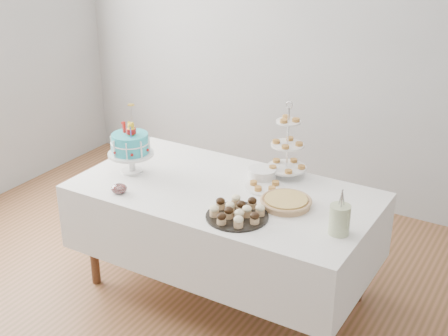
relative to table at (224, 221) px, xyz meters
The scene contains 12 objects.
floor 0.62m from the table, 90.00° to the right, with size 5.00×5.00×0.00m, color brown.
walls 0.86m from the table, 90.00° to the right, with size 5.04×4.04×2.70m.
table is the anchor object (origin of this frame).
birthday_cake 0.77m from the table, behind, with size 0.31×0.31×0.47m.
cupcake_tray 0.46m from the table, 47.56° to the right, with size 0.37×0.37×0.08m.
pie 0.50m from the table, ahead, with size 0.31×0.31×0.05m.
tiered_stand 0.65m from the table, 58.55° to the left, with size 0.27×0.27×0.52m.
plate_stack 0.40m from the table, 64.01° to the left, with size 0.18×0.18×0.07m.
pastry_plate 0.36m from the table, 35.75° to the left, with size 0.25×0.25×0.04m.
jam_bowl_a 0.71m from the table, 145.42° to the right, with size 0.10×0.10×0.06m.
jam_bowl_b 0.88m from the table, behind, with size 0.09×0.09×0.06m.
utensil_pitcher 0.90m from the table, 10.22° to the right, with size 0.12×0.12×0.26m.
Camera 1 is at (1.82, -2.76, 2.51)m, focal length 50.00 mm.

